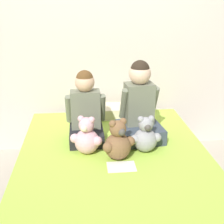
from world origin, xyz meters
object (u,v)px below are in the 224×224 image
object	(u,v)px
child_on_right	(140,108)
teddy_bear_held_by_right_child	(145,137)
child_on_left	(86,112)
teddy_bear_held_by_left_child	(87,138)
teddy_bear_between_children	(118,142)
bed	(115,182)
sign_card	(121,167)
pillow_at_headboard	(106,111)

from	to	relation	value
child_on_right	teddy_bear_held_by_right_child	xyz separation A→B (m)	(0.00, -0.26, -0.15)
child_on_left	teddy_bear_held_by_left_child	world-z (taller)	child_on_left
teddy_bear_between_children	child_on_left	bearing A→B (deg)	98.83
bed	child_on_right	world-z (taller)	child_on_right
bed	sign_card	size ratio (longest dim) A/B	9.60
teddy_bear_held_by_left_child	sign_card	bearing A→B (deg)	-24.06
child_on_right	teddy_bear_between_children	world-z (taller)	child_on_right
pillow_at_headboard	bed	bearing A→B (deg)	-90.00
pillow_at_headboard	teddy_bear_held_by_right_child	bearing A→B (deg)	-72.26
child_on_left	teddy_bear_held_by_right_child	world-z (taller)	child_on_left
sign_card	teddy_bear_held_by_right_child	bearing A→B (deg)	46.26
child_on_left	pillow_at_headboard	size ratio (longest dim) A/B	1.07
child_on_left	child_on_right	bearing A→B (deg)	-0.43
sign_card	teddy_bear_held_by_left_child	bearing A→B (deg)	135.20
teddy_bear_held_by_right_child	teddy_bear_between_children	bearing A→B (deg)	-162.03
child_on_right	pillow_at_headboard	distance (m)	0.62
child_on_right	teddy_bear_held_by_left_child	world-z (taller)	child_on_right
child_on_left	bed	bearing A→B (deg)	-56.62
teddy_bear_held_by_right_child	sign_card	bearing A→B (deg)	-139.08
child_on_right	teddy_bear_between_children	distance (m)	0.45
bed	teddy_bear_held_by_right_child	world-z (taller)	teddy_bear_held_by_right_child
teddy_bear_held_by_right_child	teddy_bear_between_children	size ratio (longest dim) A/B	0.93
child_on_right	sign_card	world-z (taller)	child_on_right
teddy_bear_held_by_right_child	pillow_at_headboard	bearing A→B (deg)	102.41
pillow_at_headboard	teddy_bear_held_by_left_child	bearing A→B (deg)	-105.70
child_on_left	pillow_at_headboard	world-z (taller)	child_on_left
bed	teddy_bear_between_children	xyz separation A→B (m)	(0.02, -0.04, 0.38)
bed	teddy_bear_between_children	size ratio (longest dim) A/B	6.17
teddy_bear_between_children	sign_card	world-z (taller)	teddy_bear_between_children
child_on_left	sign_card	bearing A→B (deg)	-63.84
teddy_bear_held_by_left_child	teddy_bear_between_children	xyz separation A→B (m)	(0.23, -0.11, 0.01)
teddy_bear_held_by_right_child	pillow_at_headboard	xyz separation A→B (m)	(-0.25, 0.78, -0.07)
bed	teddy_bear_held_by_left_child	distance (m)	0.44
teddy_bear_held_by_right_child	sign_card	size ratio (longest dim) A/B	1.45
child_on_right	sign_card	size ratio (longest dim) A/B	3.26
teddy_bear_held_by_right_child	pillow_at_headboard	world-z (taller)	teddy_bear_held_by_right_child
teddy_bear_held_by_right_child	teddy_bear_between_children	world-z (taller)	teddy_bear_between_children
teddy_bear_between_children	sign_card	bearing A→B (deg)	-109.33
pillow_at_headboard	child_on_right	bearing A→B (deg)	-64.85
teddy_bear_between_children	pillow_at_headboard	size ratio (longest dim) A/B	0.57
bed	teddy_bear_between_children	bearing A→B (deg)	-63.57
child_on_left	sign_card	size ratio (longest dim) A/B	2.92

